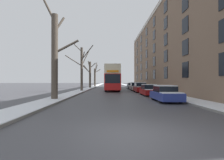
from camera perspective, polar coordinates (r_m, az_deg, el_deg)
The scene contains 15 objects.
ground_plane at distance 5.88m, azimuth 8.63°, elevation -16.99°, with size 320.00×320.00×0.00m, color #424247.
sidewalk_left at distance 58.78m, azimuth -5.56°, elevation -1.96°, with size 2.03×130.00×0.16m.
sidewalk_right at distance 58.96m, azimuth 5.73°, elevation -1.95°, with size 2.03×130.00×0.16m.
terrace_facade_right at distance 32.77m, azimuth 21.38°, elevation 9.15°, with size 9.10×49.03×14.19m.
bare_tree_left_0 at distance 16.20m, azimuth -18.13°, elevation 8.04°, with size 3.43×1.32×9.24m.
bare_tree_left_1 at distance 29.10m, azimuth -9.89°, elevation 4.29°, with size 4.55×2.61×8.22m.
bare_tree_left_2 at distance 42.03m, azimuth -7.26°, elevation 2.08°, with size 3.21×2.34×6.43m.
bare_tree_left_3 at distance 54.53m, azimuth -5.54°, elevation 1.29°, with size 2.08×2.98×7.68m.
double_decker_bus at distance 31.16m, azimuth 0.04°, elevation 0.99°, with size 2.54×10.95×4.30m.
parked_car_0 at distance 15.29m, azimuth 17.04°, elevation -4.33°, with size 1.74×4.05×1.35m.
parked_car_1 at distance 21.06m, azimuth 12.03°, elevation -3.29°, with size 1.69×4.05×1.32m.
parked_car_2 at distance 26.81m, azimuth 9.24°, elevation -2.50°, with size 1.70×4.13×1.52m.
parked_car_3 at distance 32.04m, azimuth 7.58°, elevation -2.20°, with size 1.71×4.60×1.45m.
parked_car_4 at distance 38.03m, azimuth 6.25°, elevation -1.99°, with size 1.71×4.03×1.35m.
pedestrian_left_sidewalk at distance 17.22m, azimuth -18.37°, elevation -2.89°, with size 0.37×0.37×1.69m.
Camera 1 is at (-0.92, -5.56, 1.68)m, focal length 28.00 mm.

